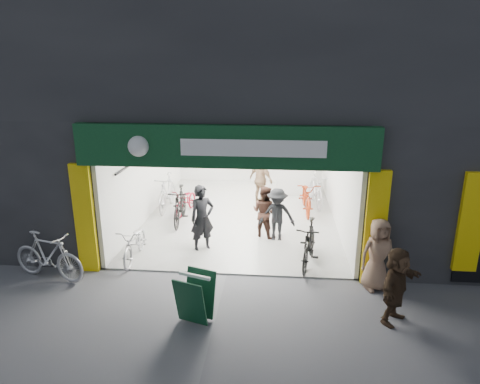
# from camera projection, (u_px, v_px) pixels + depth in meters

# --- Properties ---
(ground) EXTENTS (60.00, 60.00, 0.00)m
(ground) POSITION_uv_depth(u_px,v_px,m) (227.00, 275.00, 9.93)
(ground) COLOR #56565B
(ground) RESTS_ON ground
(building) EXTENTS (17.00, 10.27, 8.00)m
(building) POSITION_uv_depth(u_px,v_px,m) (273.00, 76.00, 13.33)
(building) COLOR #232326
(building) RESTS_ON ground
(bike_left_front) EXTENTS (0.65, 1.72, 0.89)m
(bike_left_front) POSITION_uv_depth(u_px,v_px,m) (135.00, 243.00, 10.57)
(bike_left_front) COLOR #B6B6BB
(bike_left_front) RESTS_ON ground
(bike_left_midfront) EXTENTS (0.62, 1.91, 1.14)m
(bike_left_midfront) POSITION_uv_depth(u_px,v_px,m) (180.00, 206.00, 12.93)
(bike_left_midfront) COLOR black
(bike_left_midfront) RESTS_ON ground
(bike_left_midback) EXTENTS (0.83, 1.70, 0.86)m
(bike_left_midback) POSITION_uv_depth(u_px,v_px,m) (186.00, 201.00, 13.79)
(bike_left_midback) COLOR maroon
(bike_left_midback) RESTS_ON ground
(bike_left_back) EXTENTS (0.59, 2.00, 1.19)m
(bike_left_back) POSITION_uv_depth(u_px,v_px,m) (167.00, 192.00, 14.13)
(bike_left_back) COLOR #AFAFB3
(bike_left_back) RESTS_ON ground
(bike_right_front) EXTENTS (0.88, 1.91, 1.11)m
(bike_right_front) POSITION_uv_depth(u_px,v_px,m) (309.00, 244.00, 10.27)
(bike_right_front) COLOR black
(bike_right_front) RESTS_ON ground
(bike_right_mid) EXTENTS (0.79, 2.08, 1.08)m
(bike_right_mid) POSITION_uv_depth(u_px,v_px,m) (307.00, 196.00, 13.90)
(bike_right_mid) COLOR maroon
(bike_right_mid) RESTS_ON ground
(bike_right_back) EXTENTS (0.80, 1.99, 1.16)m
(bike_right_back) POSITION_uv_depth(u_px,v_px,m) (316.00, 189.00, 14.52)
(bike_right_back) COLOR silver
(bike_right_back) RESTS_ON ground
(parked_bike) EXTENTS (1.96, 1.00, 1.13)m
(parked_bike) POSITION_uv_depth(u_px,v_px,m) (48.00, 256.00, 9.61)
(parked_bike) COLOR silver
(parked_bike) RESTS_ON ground
(customer_a) EXTENTS (0.77, 0.70, 1.76)m
(customer_a) POSITION_uv_depth(u_px,v_px,m) (202.00, 218.00, 10.99)
(customer_a) COLOR black
(customer_a) RESTS_ON ground
(customer_b) EXTENTS (0.90, 0.84, 1.49)m
(customer_b) POSITION_uv_depth(u_px,v_px,m) (264.00, 212.00, 11.87)
(customer_b) COLOR #3B221A
(customer_b) RESTS_ON ground
(customer_c) EXTENTS (1.00, 0.61, 1.51)m
(customer_c) POSITION_uv_depth(u_px,v_px,m) (277.00, 215.00, 11.58)
(customer_c) COLOR black
(customer_c) RESTS_ON ground
(customer_d) EXTENTS (1.04, 0.98, 1.72)m
(customer_d) POSITION_uv_depth(u_px,v_px,m) (261.00, 180.00, 14.65)
(customer_d) COLOR #907154
(customer_d) RESTS_ON ground
(pedestrian_near) EXTENTS (0.89, 0.70, 1.60)m
(pedestrian_near) POSITION_uv_depth(u_px,v_px,m) (378.00, 255.00, 9.12)
(pedestrian_near) COLOR #8E6B52
(pedestrian_near) RESTS_ON ground
(pedestrian_far) EXTENTS (1.20, 1.38, 1.50)m
(pedestrian_far) POSITION_uv_depth(u_px,v_px,m) (396.00, 286.00, 7.96)
(pedestrian_far) COLOR #382719
(pedestrian_far) RESTS_ON ground
(sandwich_board) EXTENTS (0.78, 0.79, 0.95)m
(sandwich_board) POSITION_uv_depth(u_px,v_px,m) (195.00, 297.00, 8.03)
(sandwich_board) COLOR #0D351F
(sandwich_board) RESTS_ON ground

